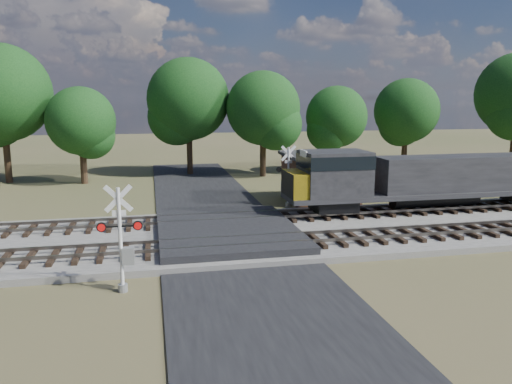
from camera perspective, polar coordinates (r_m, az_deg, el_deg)
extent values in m
plane|color=#464F2A|center=(25.46, -3.13, -5.61)|extent=(160.00, 160.00, 0.00)
cube|color=gray|center=(29.07, 16.62, -3.68)|extent=(140.00, 10.00, 0.30)
cube|color=black|center=(25.45, -3.13, -5.52)|extent=(7.00, 60.00, 0.08)
cube|color=#262628|center=(25.85, -3.31, -4.63)|extent=(7.00, 9.00, 0.62)
cube|color=black|center=(23.85, 2.39, -5.75)|extent=(44.00, 2.60, 0.18)
cube|color=#5A544D|center=(26.29, 20.00, -4.47)|extent=(140.00, 0.08, 0.15)
cube|color=#5A544D|center=(27.47, 18.43, -3.74)|extent=(140.00, 0.08, 0.15)
cube|color=black|center=(28.56, -0.10, -2.98)|extent=(44.00, 2.60, 0.18)
cube|color=#5A544D|center=(30.50, 15.07, -2.15)|extent=(140.00, 0.08, 0.15)
cube|color=#5A544D|center=(31.75, 13.90, -1.60)|extent=(140.00, 0.08, 0.15)
cylinder|color=silver|center=(19.06, -15.23, -5.39)|extent=(0.14, 0.14, 3.96)
cylinder|color=gray|center=(19.64, -14.96, -10.54)|extent=(0.36, 0.36, 0.30)
cube|color=silver|center=(18.70, -15.47, -0.72)|extent=(1.04, 0.05, 1.04)
cube|color=silver|center=(18.70, -15.47, -0.72)|extent=(1.04, 0.05, 1.04)
cube|color=silver|center=(18.81, -15.38, -2.35)|extent=(0.50, 0.04, 0.22)
cube|color=black|center=(18.92, -15.31, -3.81)|extent=(1.58, 0.08, 0.06)
cylinder|color=red|center=(18.98, -17.25, -3.86)|extent=(0.36, 0.10, 0.36)
cylinder|color=red|center=(18.89, -13.36, -3.74)|extent=(0.36, 0.10, 0.36)
cube|color=gray|center=(19.22, -14.40, -7.07)|extent=(0.45, 0.30, 0.64)
cylinder|color=silver|center=(32.95, 3.71, 1.69)|extent=(0.14, 0.14, 3.99)
cylinder|color=gray|center=(33.29, 3.68, -1.45)|extent=(0.36, 0.36, 0.30)
cube|color=silver|center=(32.74, 3.75, 4.45)|extent=(1.04, 0.07, 1.04)
cube|color=silver|center=(32.74, 3.75, 4.45)|extent=(1.04, 0.07, 1.04)
cube|color=silver|center=(32.81, 3.74, 3.49)|extent=(0.50, 0.05, 0.22)
cube|color=black|center=(32.87, 3.73, 2.63)|extent=(1.60, 0.11, 0.06)
cylinder|color=red|center=(33.07, 4.80, 2.67)|extent=(0.36, 0.11, 0.36)
cylinder|color=red|center=(32.68, 2.64, 2.60)|extent=(0.36, 0.11, 0.36)
cube|color=gray|center=(32.98, 3.29, 0.64)|extent=(0.46, 0.31, 0.65)
cube|color=#4C2E20|center=(35.17, 7.35, 1.49)|extent=(4.56, 4.56, 3.14)
cube|color=#2A2A2D|center=(34.95, 7.41, 4.22)|extent=(5.01, 5.01, 0.22)
cylinder|color=black|center=(47.44, -26.62, 4.44)|extent=(0.56, 0.56, 5.81)
sphere|color=#113613|center=(47.25, -27.09, 10.04)|extent=(8.14, 8.14, 8.14)
cylinder|color=black|center=(44.47, -19.13, 3.50)|extent=(0.56, 0.56, 4.05)
sphere|color=#113613|center=(44.22, -19.39, 7.66)|extent=(5.67, 5.67, 5.67)
cylinder|color=black|center=(47.38, -7.61, 5.23)|extent=(0.56, 0.56, 5.42)
sphere|color=#113613|center=(47.18, -7.74, 10.47)|extent=(7.58, 7.58, 7.58)
cylinder|color=black|center=(46.03, 0.80, 4.77)|extent=(0.56, 0.56, 4.79)
sphere|color=#113613|center=(45.79, 0.81, 9.55)|extent=(6.71, 6.71, 6.71)
cylinder|color=black|center=(48.67, 9.07, 4.58)|extent=(0.56, 0.56, 4.15)
sphere|color=#113613|center=(48.44, 9.19, 8.49)|extent=(5.81, 5.81, 5.81)
cylinder|color=black|center=(52.42, 16.61, 4.91)|extent=(0.56, 0.56, 4.54)
sphere|color=#113613|center=(52.21, 16.82, 8.88)|extent=(6.36, 6.36, 6.36)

